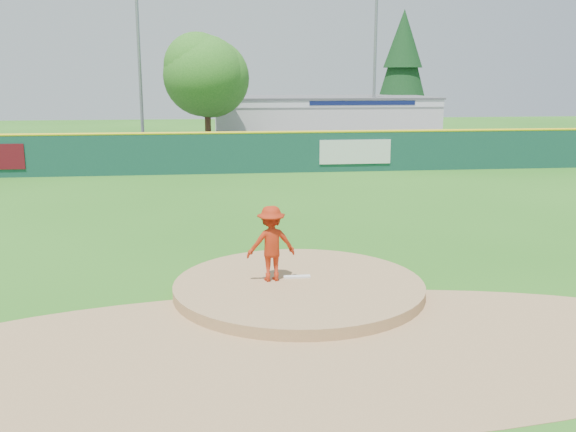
{
  "coord_description": "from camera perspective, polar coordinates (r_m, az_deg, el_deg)",
  "views": [
    {
      "loc": [
        -1.84,
        -13.35,
        4.67
      ],
      "look_at": [
        0.0,
        2.0,
        1.3
      ],
      "focal_mm": 40.0,
      "sensor_mm": 36.0,
      "label": 1
    }
  ],
  "objects": [
    {
      "name": "light_pole_right",
      "position": [
        43.73,
        7.73,
        13.32
      ],
      "size": [
        1.75,
        0.25,
        10.0
      ],
      "color": "gray",
      "rests_on": "ground"
    },
    {
      "name": "deciduous_tree",
      "position": [
        38.35,
        -7.24,
        12.02
      ],
      "size": [
        5.6,
        5.6,
        7.36
      ],
      "color": "#382314",
      "rests_on": "ground"
    },
    {
      "name": "ground",
      "position": [
        14.27,
        0.96,
        -6.81
      ],
      "size": [
        120.0,
        120.0,
        0.0
      ],
      "primitive_type": "plane",
      "color": "#286B19",
      "rests_on": "ground"
    },
    {
      "name": "light_pole_left",
      "position": [
        40.59,
        -13.11,
        13.93
      ],
      "size": [
        1.75,
        0.25,
        11.0
      ],
      "color": "gray",
      "rests_on": "ground"
    },
    {
      "name": "fence_banners",
      "position": [
        31.53,
        -9.93,
        5.42
      ],
      "size": [
        21.26,
        0.04,
        1.2
      ],
      "color": "#5A0C15",
      "rests_on": "ground"
    },
    {
      "name": "infield_dirt_arc",
      "position": [
        11.5,
        3.03,
        -11.64
      ],
      "size": [
        15.4,
        15.4,
        0.01
      ],
      "primitive_type": "cylinder",
      "color": "#9E774C",
      "rests_on": "ground"
    },
    {
      "name": "parking_lot",
      "position": [
        40.66,
        -4.22,
        5.67
      ],
      "size": [
        44.0,
        16.0,
        0.02
      ],
      "primitive_type": "cube",
      "color": "#38383A",
      "rests_on": "ground"
    },
    {
      "name": "pitching_rubber",
      "position": [
        14.46,
        0.81,
        -5.42
      ],
      "size": [
        0.6,
        0.15,
        0.04
      ],
      "primitive_type": "cube",
      "color": "white",
      "rests_on": "pitchers_mound"
    },
    {
      "name": "conifer_tree",
      "position": [
        51.54,
        10.16,
        13.07
      ],
      "size": [
        4.4,
        4.4,
        9.5
      ],
      "color": "#382314",
      "rests_on": "ground"
    },
    {
      "name": "pitcher",
      "position": [
        14.07,
        -1.51,
        -2.45
      ],
      "size": [
        1.16,
        0.77,
        1.68
      ],
      "primitive_type": "imported",
      "rotation": [
        0.0,
        0.0,
        3.28
      ],
      "color": "#A6250E",
      "rests_on": "pitchers_mound"
    },
    {
      "name": "van",
      "position": [
        39.17,
        -4.68,
        6.39
      ],
      "size": [
        4.81,
        2.4,
        1.31
      ],
      "primitive_type": "imported",
      "rotation": [
        0.0,
        0.0,
        1.52
      ],
      "color": "silver",
      "rests_on": "parking_lot"
    },
    {
      "name": "pool_building_grp",
      "position": [
        46.12,
        3.0,
        8.53
      ],
      "size": [
        15.2,
        8.2,
        3.31
      ],
      "color": "silver",
      "rests_on": "ground"
    },
    {
      "name": "outfield_fence",
      "position": [
        31.61,
        -3.47,
        5.76
      ],
      "size": [
        40.0,
        0.14,
        2.07
      ],
      "color": "#133F35",
      "rests_on": "ground"
    },
    {
      "name": "pitchers_mound",
      "position": [
        14.27,
        0.96,
        -6.81
      ],
      "size": [
        5.5,
        5.5,
        0.5
      ],
      "primitive_type": "cylinder",
      "color": "#9E774C",
      "rests_on": "ground"
    }
  ]
}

